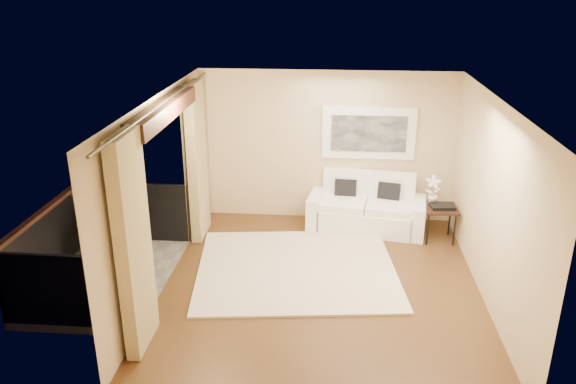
# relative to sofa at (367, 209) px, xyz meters

# --- Properties ---
(floor) EXTENTS (5.00, 5.00, 0.00)m
(floor) POSITION_rel_sofa_xyz_m (-0.74, -2.09, -0.34)
(floor) COLOR #58361A
(floor) RESTS_ON ground
(room_shell) EXTENTS (5.00, 6.40, 5.00)m
(room_shell) POSITION_rel_sofa_xyz_m (-2.87, -2.09, 2.18)
(room_shell) COLOR white
(room_shell) RESTS_ON ground
(balcony) EXTENTS (1.81, 2.60, 1.17)m
(balcony) POSITION_rel_sofa_xyz_m (-4.04, -2.09, -0.16)
(balcony) COLOR #605B56
(balcony) RESTS_ON ground
(curtains) EXTENTS (0.16, 4.80, 2.64)m
(curtains) POSITION_rel_sofa_xyz_m (-2.85, -2.09, 1.00)
(curtains) COLOR tan
(curtains) RESTS_ON ground
(artwork) EXTENTS (1.62, 0.07, 0.92)m
(artwork) POSITION_rel_sofa_xyz_m (-0.01, 0.37, 1.28)
(artwork) COLOR white
(artwork) RESTS_ON room_shell
(rug) EXTENTS (3.25, 2.91, 0.04)m
(rug) POSITION_rel_sofa_xyz_m (-1.12, -1.67, -0.32)
(rug) COLOR beige
(rug) RESTS_ON floor
(sofa) EXTENTS (2.10, 1.13, 0.96)m
(sofa) POSITION_rel_sofa_xyz_m (0.00, 0.00, 0.00)
(sofa) COLOR white
(sofa) RESTS_ON floor
(side_table) EXTENTS (0.55, 0.55, 0.59)m
(side_table) POSITION_rel_sofa_xyz_m (1.19, -0.41, 0.19)
(side_table) COLOR black
(side_table) RESTS_ON floor
(tray) EXTENTS (0.41, 0.32, 0.05)m
(tray) POSITION_rel_sofa_xyz_m (1.21, -0.42, 0.27)
(tray) COLOR black
(tray) RESTS_ON side_table
(orchid) EXTENTS (0.26, 0.18, 0.50)m
(orchid) POSITION_rel_sofa_xyz_m (1.07, -0.26, 0.50)
(orchid) COLOR white
(orchid) RESTS_ON side_table
(bistro_table) EXTENTS (0.68, 0.68, 0.72)m
(bistro_table) POSITION_rel_sofa_xyz_m (-4.14, -1.55, 0.29)
(bistro_table) COLOR black
(bistro_table) RESTS_ON balcony
(balcony_chair_far) EXTENTS (0.37, 0.37, 0.86)m
(balcony_chair_far) POSITION_rel_sofa_xyz_m (-3.87, -1.71, 0.15)
(balcony_chair_far) COLOR black
(balcony_chair_far) RESTS_ON balcony
(balcony_chair_near) EXTENTS (0.60, 0.60, 1.08)m
(balcony_chair_near) POSITION_rel_sofa_xyz_m (-3.51, -2.60, 0.29)
(balcony_chair_near) COLOR black
(balcony_chair_near) RESTS_ON balcony
(ice_bucket) EXTENTS (0.18, 0.18, 0.20)m
(ice_bucket) POSITION_rel_sofa_xyz_m (-4.29, -1.41, 0.48)
(ice_bucket) COLOR white
(ice_bucket) RESTS_ON bistro_table
(candle) EXTENTS (0.06, 0.06, 0.07)m
(candle) POSITION_rel_sofa_xyz_m (-4.10, -1.42, 0.41)
(candle) COLOR red
(candle) RESTS_ON bistro_table
(vase) EXTENTS (0.04, 0.04, 0.18)m
(vase) POSITION_rel_sofa_xyz_m (-4.17, -1.68, 0.47)
(vase) COLOR silver
(vase) RESTS_ON bistro_table
(glass_a) EXTENTS (0.06, 0.06, 0.12)m
(glass_a) POSITION_rel_sofa_xyz_m (-4.04, -1.63, 0.44)
(glass_a) COLOR silver
(glass_a) RESTS_ON bistro_table
(glass_b) EXTENTS (0.06, 0.06, 0.12)m
(glass_b) POSITION_rel_sofa_xyz_m (-3.94, -1.48, 0.44)
(glass_b) COLOR silver
(glass_b) RESTS_ON bistro_table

